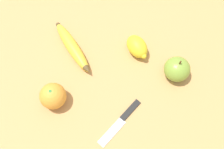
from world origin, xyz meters
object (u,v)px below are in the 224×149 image
Objects in this scene: banana at (73,47)px; lemon at (137,47)px; orange at (53,96)px; apple at (177,69)px; paring_knife at (121,120)px.

lemon is (-0.04, 0.19, 0.01)m from banana.
apple is (-0.16, 0.32, -0.00)m from orange.
orange is at bearing -63.71° from apple.
banana is at bearing -14.92° from paring_knife.
banana reaches higher than paring_knife.
orange is 0.77× the size of lemon.
banana is 1.10× the size of paring_knife.
paring_knife is (0.18, 0.19, -0.01)m from banana.
orange is (0.17, -0.00, 0.02)m from banana.
banana is 2.07× the size of apple.
orange is 0.90× the size of apple.
paring_knife is (0.22, -0.00, -0.02)m from lemon.
lemon is (-0.05, -0.12, -0.01)m from apple.
apple is 0.21m from paring_knife.
paring_knife is at bearing -0.34° from lemon.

